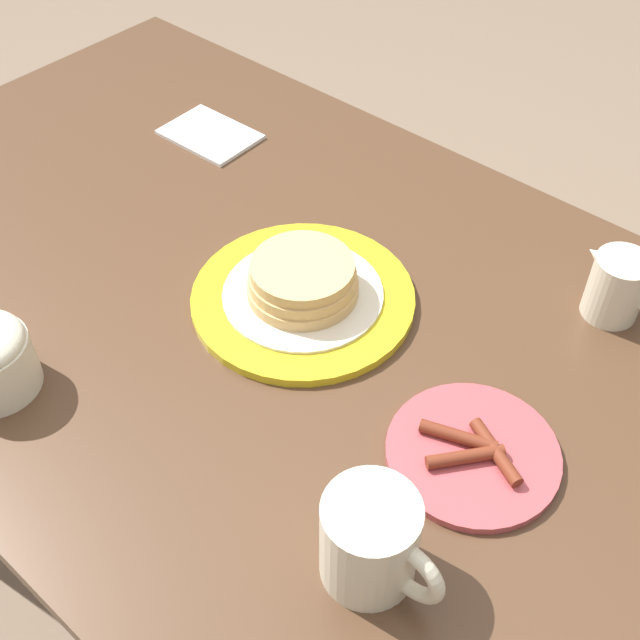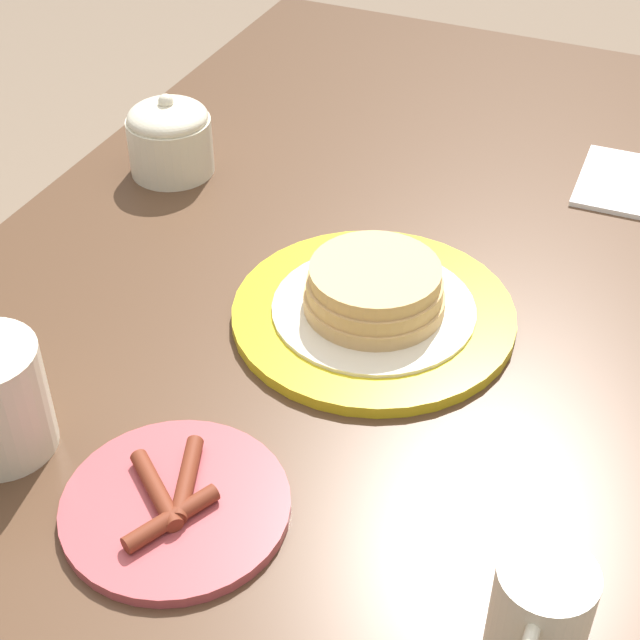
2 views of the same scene
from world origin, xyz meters
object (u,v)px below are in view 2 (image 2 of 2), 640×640
(creamer_pitcher, at_px, (541,609))
(pancake_plate, at_px, (374,303))
(side_plate_bacon, at_px, (175,505))
(sugar_bowl, at_px, (170,137))
(napkin, at_px, (623,182))

(creamer_pitcher, bearing_deg, pancake_plate, -141.69)
(pancake_plate, relative_size, side_plate_bacon, 1.52)
(side_plate_bacon, xyz_separation_m, sugar_bowl, (-0.45, -0.27, 0.04))
(side_plate_bacon, height_order, napkin, side_plate_bacon)
(creamer_pitcher, relative_size, sugar_bowl, 1.05)
(side_plate_bacon, distance_m, creamer_pitcher, 0.29)
(pancake_plate, bearing_deg, sugar_bowl, -117.60)
(side_plate_bacon, height_order, creamer_pitcher, creamer_pitcher)
(pancake_plate, height_order, creamer_pitcher, creamer_pitcher)
(side_plate_bacon, bearing_deg, napkin, 159.96)
(sugar_bowl, xyz_separation_m, napkin, (-0.18, 0.50, -0.04))
(pancake_plate, distance_m, creamer_pitcher, 0.37)
(side_plate_bacon, bearing_deg, sugar_bowl, -149.47)
(sugar_bowl, bearing_deg, napkin, 110.20)
(creamer_pitcher, relative_size, napkin, 0.72)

